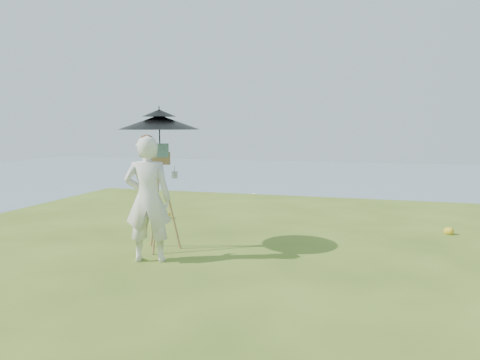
% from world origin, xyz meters
% --- Properties ---
extents(ground, '(14.00, 14.00, 0.00)m').
position_xyz_m(ground, '(0.00, 0.00, 0.00)').
color(ground, '#52691E').
rests_on(ground, ground).
extents(shoreline_tier, '(170.00, 28.00, 8.00)m').
position_xyz_m(shoreline_tier, '(0.00, 75.00, -36.00)').
color(shoreline_tier, '#6C6156').
rests_on(shoreline_tier, bay_water).
extents(bay_water, '(700.00, 700.00, 0.00)m').
position_xyz_m(bay_water, '(0.00, 240.00, -34.00)').
color(bay_water, slate).
rests_on(bay_water, ground).
extents(peninsula, '(90.00, 60.00, 12.00)m').
position_xyz_m(peninsula, '(-75.00, 155.00, -29.00)').
color(peninsula, black).
rests_on(peninsula, bay_water).
extents(slope_trees, '(110.00, 50.00, 6.00)m').
position_xyz_m(slope_trees, '(0.00, 35.00, -15.00)').
color(slope_trees, '#235419').
rests_on(slope_trees, forest_slope).
extents(harbor_town, '(110.00, 22.00, 5.00)m').
position_xyz_m(harbor_town, '(0.00, 75.00, -29.50)').
color(harbor_town, silver).
rests_on(harbor_town, shoreline_tier).
extents(moored_boats, '(140.00, 140.00, 0.70)m').
position_xyz_m(moored_boats, '(-12.50, 161.00, -33.65)').
color(moored_boats, white).
rests_on(moored_boats, bay_water).
extents(wildflowers, '(10.00, 10.50, 0.12)m').
position_xyz_m(wildflowers, '(0.00, 0.25, 0.06)').
color(wildflowers, gold).
rests_on(wildflowers, ground).
extents(painter, '(0.75, 0.60, 1.79)m').
position_xyz_m(painter, '(-2.14, 0.24, 0.90)').
color(painter, white).
rests_on(painter, ground).
extents(field_easel, '(0.84, 0.84, 1.66)m').
position_xyz_m(field_easel, '(-2.23, 0.84, 0.83)').
color(field_easel, '#8D5F3B').
rests_on(field_easel, ground).
extents(sun_umbrella, '(1.65, 1.65, 0.85)m').
position_xyz_m(sun_umbrella, '(-2.24, 0.87, 1.79)').
color(sun_umbrella, black).
rests_on(sun_umbrella, field_easel).
extents(painter_cap, '(0.29, 0.32, 0.10)m').
position_xyz_m(painter_cap, '(-2.14, 0.24, 1.74)').
color(painter_cap, '#E27C80').
rests_on(painter_cap, painter).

